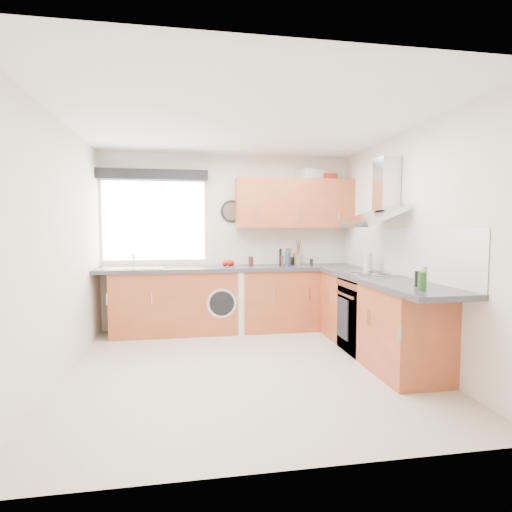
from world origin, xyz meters
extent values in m
plane|color=beige|center=(0.00, 0.00, 0.00)|extent=(3.60, 3.60, 0.00)
cube|color=white|center=(0.00, 0.00, 2.50)|extent=(3.60, 3.60, 0.02)
cube|color=silver|center=(0.00, 1.80, 1.25)|extent=(3.60, 0.02, 2.50)
cube|color=silver|center=(0.00, -1.80, 1.25)|extent=(3.60, 0.02, 2.50)
cube|color=silver|center=(-1.80, 0.00, 1.25)|extent=(0.02, 3.60, 2.50)
cube|color=silver|center=(1.80, 0.00, 1.25)|extent=(0.02, 3.60, 2.50)
cube|color=silver|center=(-1.05, 1.79, 1.55)|extent=(1.40, 0.02, 1.10)
cube|color=black|center=(-1.05, 1.70, 2.18)|extent=(1.50, 0.18, 0.14)
cube|color=white|center=(1.79, 0.30, 1.18)|extent=(0.01, 3.00, 0.54)
cube|color=#994425|center=(-0.10, 1.51, 0.43)|extent=(3.00, 0.58, 0.86)
cube|color=#994425|center=(1.50, 1.50, 0.43)|extent=(0.60, 0.60, 0.86)
cube|color=#994425|center=(1.51, 0.15, 0.43)|extent=(0.58, 2.10, 0.86)
cube|color=#313039|center=(0.00, 1.50, 0.89)|extent=(3.60, 0.62, 0.05)
cube|color=#313039|center=(1.50, 0.00, 0.89)|extent=(0.62, 2.42, 0.05)
cube|color=black|center=(1.50, 0.30, 0.42)|extent=(0.56, 0.58, 0.85)
cube|color=#B9BCC2|center=(1.50, 0.30, 0.92)|extent=(0.52, 0.52, 0.01)
cube|color=#994425|center=(0.95, 1.62, 1.80)|extent=(1.70, 0.35, 0.70)
cube|color=silver|center=(-0.15, 1.52, 0.45)|extent=(0.62, 0.60, 0.90)
cylinder|color=black|center=(0.05, 1.76, 1.69)|extent=(0.32, 0.04, 0.32)
cube|color=silver|center=(1.21, 1.72, 2.23)|extent=(0.44, 0.38, 0.15)
cube|color=#B32520|center=(1.49, 1.72, 2.20)|extent=(0.22, 0.18, 0.10)
cylinder|color=gray|center=(0.99, 1.57, 0.99)|extent=(0.11, 0.11, 0.15)
cylinder|color=silver|center=(1.62, 0.61, 1.02)|extent=(0.12, 0.12, 0.23)
cylinder|color=navy|center=(0.78, 1.38, 1.02)|extent=(0.06, 0.06, 0.22)
cylinder|color=#491C1A|center=(0.29, 1.53, 0.98)|extent=(0.07, 0.07, 0.13)
cylinder|color=black|center=(0.91, 1.64, 0.97)|extent=(0.06, 0.06, 0.11)
cylinder|color=olive|center=(0.97, 1.67, 1.00)|extent=(0.07, 0.07, 0.17)
cylinder|color=black|center=(0.72, 1.54, 1.03)|extent=(0.04, 0.04, 0.24)
cylinder|color=brown|center=(0.84, 1.55, 1.03)|extent=(0.07, 0.07, 0.25)
cylinder|color=black|center=(1.15, 1.44, 0.96)|extent=(0.05, 0.05, 0.10)
cylinder|color=#592A20|center=(0.71, 1.37, 0.99)|extent=(0.04, 0.04, 0.16)
cylinder|color=#21501C|center=(1.39, -0.92, 0.99)|extent=(0.07, 0.07, 0.16)
cylinder|color=black|center=(1.51, -0.68, 0.98)|extent=(0.07, 0.07, 0.14)
cylinder|color=#A79B8F|center=(1.46, -0.83, 1.01)|extent=(0.05, 0.05, 0.20)
camera|label=1|loc=(-0.56, -4.02, 1.45)|focal=28.00mm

